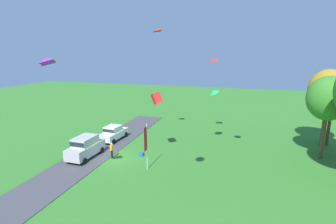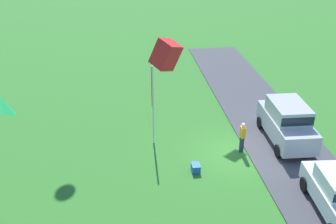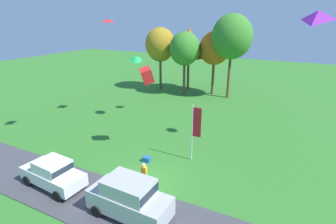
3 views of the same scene
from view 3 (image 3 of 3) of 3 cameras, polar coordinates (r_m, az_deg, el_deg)
name	(u,v)px [view 3 (image 3 of 3)]	position (r m, az deg, el deg)	size (l,w,h in m)	color
ground_plane	(147,183)	(18.09, -4.52, -15.06)	(120.00, 120.00, 0.00)	#337528
pavement_strip	(121,209)	(16.18, -10.19, -20.10)	(36.00, 4.40, 0.06)	#424247
car_sedan_far_end	(53,173)	(18.62, -23.76, -11.99)	(4.52, 2.22, 1.84)	white
car_suv_near_entrance	(129,197)	(14.88, -8.44, -17.81)	(4.66, 2.17, 2.28)	#B7B7BC
person_beside_suv	(144,175)	(17.26, -5.22, -13.48)	(0.36, 0.24, 1.71)	#2D334C
tree_center_back	(160,47)	(39.95, -1.70, 14.04)	(4.07, 4.07, 8.59)	brown
tree_right_of_center	(160,44)	(39.13, -1.70, 14.50)	(4.32, 4.32, 9.12)	brown
tree_left_of_center	(189,43)	(39.06, 4.57, 14.75)	(4.32, 4.32, 9.13)	brown
tree_far_left	(185,49)	(36.38, 3.66, 13.56)	(4.12, 4.12, 8.69)	brown
tree_far_right	(215,48)	(37.15, 10.10, 13.49)	(4.14, 4.14, 8.74)	brown
tree_lone_near	(232,37)	(35.60, 13.76, 15.61)	(5.18, 5.18, 10.93)	brown
flag_banner	(195,126)	(19.29, 5.98, -3.05)	(0.71, 0.08, 4.53)	silver
cooler_box	(147,159)	(20.28, -4.66, -10.23)	(0.56, 0.40, 0.40)	blue
kite_diamond_over_trees	(108,20)	(27.30, -12.96, 18.84)	(1.02, 1.00, 0.30)	red
kite_delta_trailing_tail	(136,58)	(26.40, -7.02, 11.51)	(1.15, 1.15, 0.34)	green
kite_diamond_high_left	(318,15)	(12.18, 29.82, 17.83)	(0.92, 1.02, 0.35)	purple
kite_box_high_right	(147,75)	(19.67, -4.61, 7.93)	(0.78, 0.78, 1.09)	red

